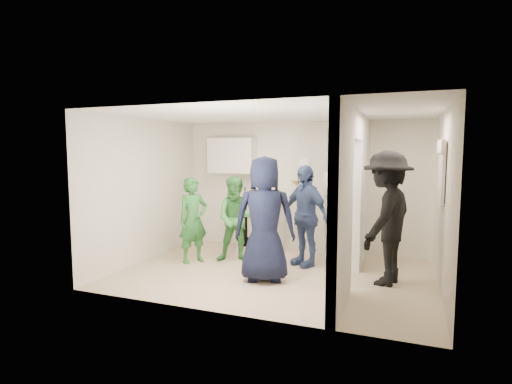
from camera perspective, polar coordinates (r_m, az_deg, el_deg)
floor at (r=6.47m, az=2.58°, el=-11.57°), size 4.80×4.80×0.00m
wall_back at (r=7.84m, az=6.51°, el=0.77°), size 4.80×0.00×4.80m
wall_front at (r=4.64m, az=-3.93°, el=-2.64°), size 4.80×0.00×4.80m
wall_left at (r=7.32m, az=-15.52°, el=0.25°), size 0.00×3.40×3.40m
wall_right at (r=5.93m, az=25.28°, el=-1.35°), size 0.00×3.40×3.40m
ceiling at (r=6.20m, az=2.69°, el=11.06°), size 4.80×4.80×0.00m
partition_pier_back at (r=7.04m, az=14.80°, el=0.05°), size 0.12×1.20×2.50m
partition_pier_front at (r=4.87m, az=12.07°, el=-2.36°), size 0.12×1.20×2.50m
partition_header at (r=5.92m, az=13.93°, el=9.21°), size 0.12×1.00×0.40m
stove at (r=7.84m, az=0.76°, el=-4.88°), size 0.80×0.67×0.96m
upper_cabinet at (r=8.10m, az=-3.44°, el=5.21°), size 0.95×0.34×0.70m
fridge at (r=7.37m, az=12.59°, el=-3.26°), size 0.65×0.63×1.58m
wicker_basket at (r=7.35m, az=12.02°, el=3.51°), size 0.35×0.25×0.15m
blue_bowl at (r=7.34m, az=12.04°, el=4.52°), size 0.24×0.24×0.11m
yellow_cup_stack_top at (r=7.16m, az=14.38°, el=3.80°), size 0.09×0.09×0.25m
wall_clock at (r=7.78m, az=6.87°, el=4.05°), size 0.22×0.02×0.22m
spice_shelf at (r=7.78m, az=6.43°, el=1.48°), size 0.35×0.08×0.03m
nook_window at (r=6.09m, az=25.11°, el=2.62°), size 0.03×0.70×0.80m
nook_window_frame at (r=6.09m, az=24.97°, el=2.62°), size 0.04×0.76×0.86m
nook_valance at (r=6.08m, az=24.87°, el=5.92°), size 0.04×0.82×0.18m
yellow_cup_stack_stove at (r=7.59m, az=-0.66°, el=-0.61°), size 0.09×0.09×0.25m
red_cup at (r=7.50m, az=1.82°, el=-1.19°), size 0.09×0.09×0.12m
person_green_left at (r=7.03m, az=-8.97°, el=-4.00°), size 0.59×0.65×1.49m
person_green_center at (r=7.00m, az=-2.76°, el=-3.90°), size 0.88×0.78×1.50m
person_denim at (r=6.79m, az=6.97°, el=-3.36°), size 1.07×0.88×1.71m
person_navy at (r=5.91m, az=1.25°, el=-3.89°), size 1.04×0.82×1.87m
person_nook at (r=6.09m, az=18.14°, el=-3.53°), size 1.05×1.41×1.95m
bottle_a at (r=7.96m, az=-0.69°, el=-0.20°), size 0.06×0.06×0.28m
bottle_b at (r=7.72m, az=-0.72°, el=-0.33°), size 0.07×0.07×0.29m
bottle_c at (r=7.89m, az=0.68°, el=-0.07°), size 0.08×0.08×0.33m
bottle_d at (r=7.69m, az=0.61°, el=-0.42°), size 0.07×0.07×0.28m
bottle_e at (r=7.89m, az=1.87°, el=-0.32°), size 0.06×0.06×0.26m
bottle_f at (r=7.70m, az=2.15°, el=-0.43°), size 0.07×0.07×0.27m
bottle_g at (r=7.80m, az=2.80°, el=-0.26°), size 0.07×0.07×0.30m
bottle_h at (r=7.72m, az=-1.58°, el=-0.39°), size 0.07×0.07×0.28m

